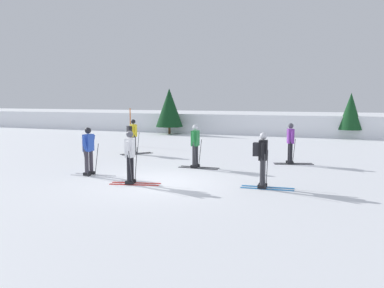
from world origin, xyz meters
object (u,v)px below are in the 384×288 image
skier_green (195,145)px  trail_marker_pole (130,127)px  skier_blue (89,150)px  conifer_far_left (169,108)px  skier_white (130,156)px  conifer_far_right (351,111)px  skier_purple (291,142)px  skier_yellow (133,135)px  skier_black (262,157)px

skier_green → trail_marker_pole: bearing=137.8°
skier_blue → conifer_far_left: size_ratio=0.49×
skier_white → skier_green: same height
skier_green → conifer_far_left: conifer_far_left is taller
skier_blue → conifer_far_left: conifer_far_left is taller
trail_marker_pole → conifer_far_right: (11.96, 9.01, 0.77)m
skier_purple → conifer_far_right: 12.54m
skier_yellow → skier_green: size_ratio=1.00×
conifer_far_left → trail_marker_pole: bearing=-82.7°
skier_blue → skier_black: same height
skier_blue → trail_marker_pole: trail_marker_pole is taller
skier_yellow → skier_green: same height
skier_blue → conifer_far_right: 19.46m
skier_yellow → skier_blue: 5.40m
skier_blue → skier_black: (6.11, 0.20, 0.04)m
skier_purple → skier_green: same height
skier_black → conifer_far_left: 18.76m
skier_black → conifer_far_right: (2.82, 17.07, 0.90)m
trail_marker_pole → conifer_far_right: conifer_far_right is taller
skier_purple → conifer_far_right: (2.54, 12.24, 0.94)m
skier_black → trail_marker_pole: size_ratio=0.79×
skier_blue → skier_green: 4.09m
skier_white → skier_black: bearing=12.8°
skier_purple → skier_black: same height
skier_white → conifer_far_right: bearing=69.2°
skier_blue → conifer_far_left: bearing=104.1°
skier_blue → skier_green: (2.99, 2.79, -0.00)m
skier_purple → skier_blue: size_ratio=1.00×
skier_white → skier_yellow: bearing=118.7°
skier_black → conifer_far_left: size_ratio=0.49×
skier_white → skier_green: 3.62m
skier_purple → skier_blue: (-6.38, -5.03, 0.00)m
skier_white → skier_blue: bearing=161.0°
skier_purple → skier_black: (-0.27, -4.83, 0.04)m
skier_yellow → skier_green: (4.18, -2.48, -0.04)m
skier_black → conifer_far_right: size_ratio=0.55×
skier_white → skier_green: size_ratio=1.00×
skier_yellow → trail_marker_pole: (-1.85, 2.99, 0.13)m
conifer_far_right → skier_white: bearing=-110.8°
skier_yellow → conifer_far_left: conifer_far_left is taller
skier_white → skier_green: (0.91, 3.51, -0.00)m
skier_blue → conifer_far_left: 16.50m
skier_white → conifer_far_left: 17.79m
skier_white → skier_green: bearing=75.5°
skier_yellow → skier_green: 4.86m
skier_yellow → skier_green: bearing=-30.7°
skier_yellow → skier_black: (7.29, -5.07, -0.00)m
skier_purple → conifer_far_left: (-10.40, 10.93, 1.11)m
skier_white → conifer_far_right: (6.84, 17.99, 0.94)m
skier_white → conifer_far_right: size_ratio=0.55×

